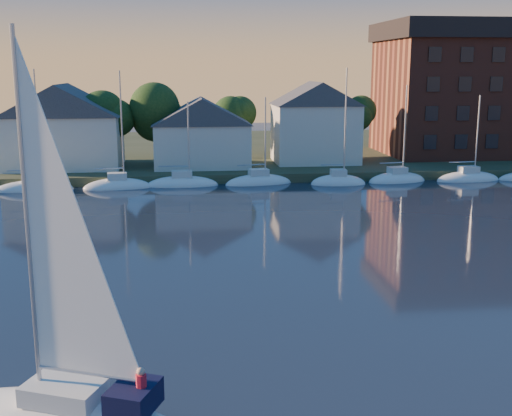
{
  "coord_description": "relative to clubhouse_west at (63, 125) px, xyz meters",
  "views": [
    {
      "loc": [
        -8.13,
        -18.87,
        12.38
      ],
      "look_at": [
        -3.51,
        22.0,
        3.4
      ],
      "focal_mm": 45.0,
      "sensor_mm": 36.0,
      "label": 1
    }
  ],
  "objects": [
    {
      "name": "shoreline_land",
      "position": [
        22.0,
        17.0,
        -5.93
      ],
      "size": [
        160.0,
        50.0,
        2.0
      ],
      "primitive_type": "cube",
      "color": "#2F3921",
      "rests_on": "ground"
    },
    {
      "name": "wooden_dock",
      "position": [
        22.0,
        -6.0,
        -5.93
      ],
      "size": [
        120.0,
        3.0,
        1.0
      ],
      "primitive_type": "cube",
      "color": "brown",
      "rests_on": "ground"
    },
    {
      "name": "clubhouse_west",
      "position": [
        0.0,
        0.0,
        0.0
      ],
      "size": [
        13.65,
        9.45,
        9.64
      ],
      "color": "silver",
      "rests_on": "shoreline_land"
    },
    {
      "name": "clubhouse_centre",
      "position": [
        16.0,
        -1.0,
        -0.8
      ],
      "size": [
        11.55,
        8.4,
        8.08
      ],
      "color": "silver",
      "rests_on": "shoreline_land"
    },
    {
      "name": "clubhouse_east",
      "position": [
        30.0,
        1.0,
        0.07
      ],
      "size": [
        10.5,
        8.4,
        9.8
      ],
      "color": "silver",
      "rests_on": "shoreline_land"
    },
    {
      "name": "condo_block",
      "position": [
        56.0,
        6.95,
        3.86
      ],
      "size": [
        31.0,
        17.0,
        17.4
      ],
      "color": "brown",
      "rests_on": "shoreline_land"
    },
    {
      "name": "tree_line",
      "position": [
        24.0,
        5.0,
        1.24
      ],
      "size": [
        93.4,
        5.4,
        8.9
      ],
      "color": "#352518",
      "rests_on": "shoreline_land"
    },
    {
      "name": "moored_fleet",
      "position": [
        22.0,
        -9.0,
        -5.83
      ],
      "size": [
        87.5,
        2.4,
        12.05
      ],
      "color": "white",
      "rests_on": "ground"
    },
    {
      "name": "hero_sailboat",
      "position": [
        9.64,
        -55.8,
        -5.32
      ],
      "size": [
        10.05,
        6.53,
        14.85
      ],
      "rotation": [
        0.0,
        0.0,
        2.75
      ],
      "color": "white",
      "rests_on": "ground"
    }
  ]
}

